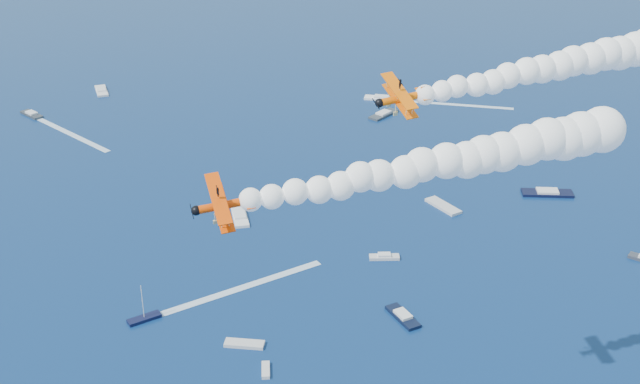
# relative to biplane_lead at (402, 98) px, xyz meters

# --- Properties ---
(biplane_lead) EXTENTS (10.98, 11.86, 7.63)m
(biplane_lead) POSITION_rel_biplane_lead_xyz_m (0.00, 0.00, 0.00)
(biplane_lead) COLOR #FF6505
(biplane_trail) EXTENTS (10.19, 11.23, 7.68)m
(biplane_trail) POSITION_rel_biplane_lead_xyz_m (-17.04, -24.71, -4.92)
(biplane_trail) COLOR #F74705
(smoke_trail_lead) EXTENTS (52.13, 47.30, 9.51)m
(smoke_trail_lead) POSITION_rel_biplane_lead_xyz_m (21.40, 13.11, 1.87)
(smoke_trail_lead) COLOR white
(smoke_trail_trail) EXTENTS (51.96, 43.52, 9.51)m
(smoke_trail_trail) POSITION_rel_biplane_lead_xyz_m (5.32, -13.31, -3.05)
(smoke_trail_trail) COLOR white
(spectator_boats) EXTENTS (223.89, 180.33, 0.70)m
(spectator_boats) POSITION_rel_biplane_lead_xyz_m (-21.38, 80.22, -59.48)
(spectator_boats) COLOR #2C333B
(spectator_boats) RESTS_ON ground
(boat_wakes) EXTENTS (148.70, 136.24, 0.04)m
(boat_wakes) POSITION_rel_biplane_lead_xyz_m (-47.27, 106.38, -59.80)
(boat_wakes) COLOR white
(boat_wakes) RESTS_ON ground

